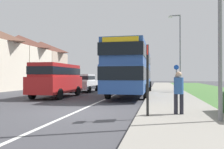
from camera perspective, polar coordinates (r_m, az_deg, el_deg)
The scene contains 12 objects.
ground_plane at distance 9.58m, azimuth -9.14°, elevation -9.41°, with size 120.00×120.00×0.00m, color #424247.
lane_marking_centre at distance 17.24m, azimuth 0.36°, elevation -5.39°, with size 0.14×60.00×0.01m, color silver.
pavement_near_side at distance 14.94m, azimuth 14.89°, elevation -5.93°, with size 3.20×68.00×0.12m, color gray.
double_decker_bus at distance 17.77m, azimuth 5.13°, elevation 1.67°, with size 2.80×11.53×3.70m.
parked_van_red at distance 16.33m, azimuth -13.88°, elevation -0.80°, with size 2.11×5.19×2.35m.
parked_car_white at distance 21.45m, azimuth -7.18°, elevation -1.95°, with size 1.99×3.94×1.69m.
pedestrian_at_stop at distance 8.49m, azimuth 16.65°, elevation -3.94°, with size 0.34×0.34×1.67m.
pedestrian_walking_away at distance 20.03m, azimuth 16.12°, elevation -1.89°, with size 0.34×0.34×1.67m.
bus_stop_sign at distance 7.89m, azimuth 9.07°, elevation -0.12°, with size 0.09×0.52×2.60m.
cycle_route_sign at distance 20.96m, azimuth 16.10°, elevation -0.59°, with size 0.44×0.08×2.52m.
street_lamp_mid at distance 22.56m, azimuth 16.74°, elevation 6.60°, with size 1.14×0.20×7.40m.
house_terrace_far_side at distance 31.20m, azimuth -22.72°, elevation 3.12°, with size 6.52×16.44×6.80m.
Camera 1 is at (3.35, -8.85, 1.50)m, focal length 35.83 mm.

